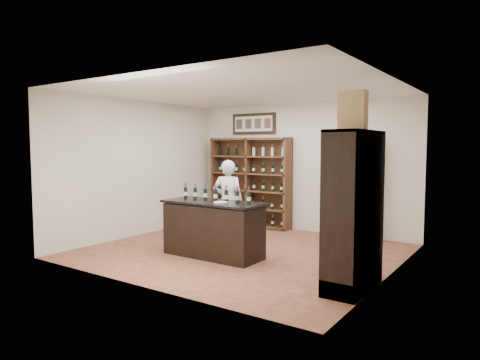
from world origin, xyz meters
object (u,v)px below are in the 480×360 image
(tasting_counter, at_px, (213,229))
(wine_crate, at_px, (353,111))
(counter_bottle_0, at_px, (186,193))
(side_cabinet, at_px, (356,236))
(shopkeeper, at_px, (228,201))
(wine_shelf, at_px, (251,182))

(tasting_counter, bearing_deg, wine_crate, -7.15)
(counter_bottle_0, distance_m, side_cabinet, 3.48)
(counter_bottle_0, distance_m, wine_crate, 3.66)
(tasting_counter, height_order, shopkeeper, shopkeeper)
(shopkeeper, xyz_separation_m, wine_crate, (3.12, -1.42, 1.61))
(wine_shelf, bearing_deg, tasting_counter, -69.44)
(counter_bottle_0, relative_size, shopkeeper, 0.18)
(side_cabinet, xyz_separation_m, shopkeeper, (-3.18, 1.38, 0.10))
(counter_bottle_0, bearing_deg, wine_shelf, 97.57)
(tasting_counter, bearing_deg, counter_bottle_0, 174.24)
(wine_shelf, bearing_deg, shopkeeper, -70.82)
(wine_shelf, relative_size, tasting_counter, 1.17)
(counter_bottle_0, relative_size, wine_crate, 0.57)
(counter_bottle_0, xyz_separation_m, side_cabinet, (3.44, -0.37, -0.35))
(wine_shelf, height_order, counter_bottle_0, wine_shelf)
(wine_shelf, xyz_separation_m, tasting_counter, (1.10, -2.93, -0.61))
(wine_shelf, bearing_deg, wine_crate, -40.99)
(tasting_counter, relative_size, side_cabinet, 0.85)
(side_cabinet, height_order, shopkeeper, side_cabinet)
(tasting_counter, relative_size, shopkeeper, 1.10)
(wine_shelf, relative_size, shopkeeper, 1.29)
(counter_bottle_0, bearing_deg, tasting_counter, -5.76)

